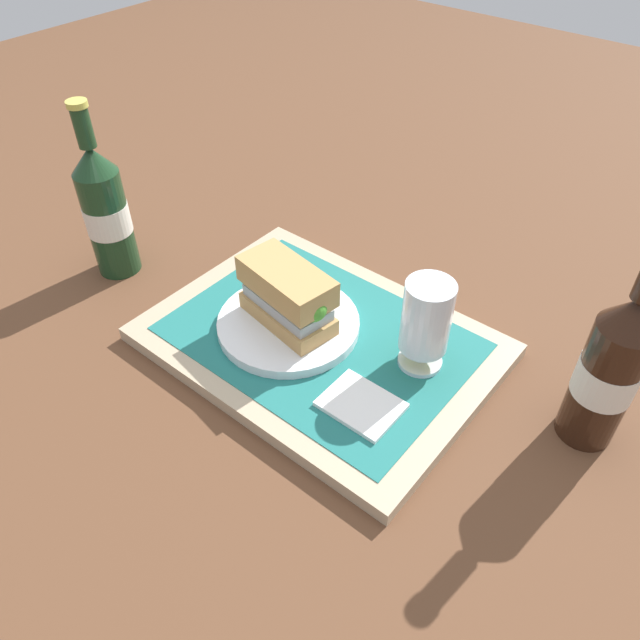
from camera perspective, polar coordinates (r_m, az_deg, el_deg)
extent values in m
plane|color=brown|center=(0.83, 0.00, -2.57)|extent=(3.00, 3.00, 0.00)
cube|color=tan|center=(0.82, 0.00, -2.07)|extent=(0.44, 0.32, 0.02)
cube|color=#1E6B66|center=(0.81, 0.00, -1.54)|extent=(0.38, 0.27, 0.00)
cylinder|color=white|center=(0.82, -2.94, -0.36)|extent=(0.19, 0.19, 0.01)
cube|color=tan|center=(0.81, -2.99, 0.64)|extent=(0.14, 0.08, 0.02)
cube|color=#9EA3A8|center=(0.80, -3.04, 1.72)|extent=(0.13, 0.07, 0.02)
cube|color=silver|center=(0.79, -3.07, 2.38)|extent=(0.12, 0.07, 0.01)
sphere|color=#47932D|center=(0.75, -0.67, 1.13)|extent=(0.04, 0.04, 0.04)
cube|color=tan|center=(0.78, -3.13, 3.64)|extent=(0.14, 0.08, 0.04)
cylinder|color=silver|center=(0.79, 9.23, -3.74)|extent=(0.06, 0.06, 0.01)
cylinder|color=silver|center=(0.78, 9.35, -2.97)|extent=(0.01, 0.01, 0.02)
cylinder|color=silver|center=(0.74, 9.85, 0.31)|extent=(0.06, 0.06, 0.09)
cylinder|color=gold|center=(0.75, 9.67, -0.90)|extent=(0.06, 0.06, 0.05)
cylinder|color=white|center=(0.73, 9.94, 0.90)|extent=(0.05, 0.05, 0.01)
cube|color=white|center=(0.73, 3.83, -7.83)|extent=(0.09, 0.07, 0.01)
cylinder|color=black|center=(0.74, 24.79, -5.34)|extent=(0.06, 0.06, 0.17)
cylinder|color=silver|center=(0.74, 24.97, -4.90)|extent=(0.07, 0.07, 0.05)
cone|color=black|center=(0.68, 27.20, 0.56)|extent=(0.06, 0.06, 0.04)
cylinder|color=#19381E|center=(0.97, -18.97, 8.51)|extent=(0.06, 0.06, 0.17)
cylinder|color=silver|center=(0.96, -19.08, 8.91)|extent=(0.07, 0.07, 0.05)
cone|color=#19381E|center=(0.92, -20.39, 13.75)|extent=(0.06, 0.06, 0.04)
cylinder|color=#19381E|center=(0.90, -21.10, 16.33)|extent=(0.02, 0.02, 0.05)
cylinder|color=#BFB74C|center=(0.89, -21.62, 18.13)|extent=(0.03, 0.03, 0.01)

